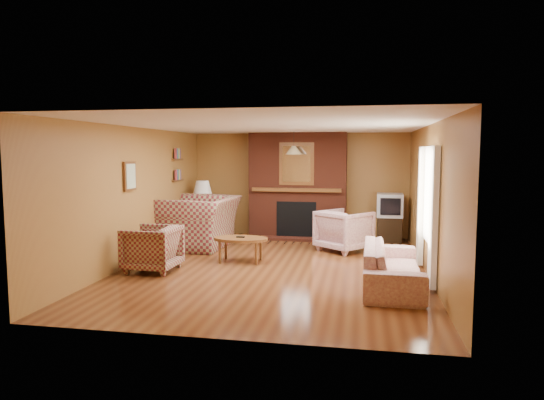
% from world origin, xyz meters
% --- Properties ---
extents(floor, '(6.50, 6.50, 0.00)m').
position_xyz_m(floor, '(0.00, 0.00, 0.00)').
color(floor, '#4F2610').
rests_on(floor, ground).
extents(ceiling, '(6.50, 6.50, 0.00)m').
position_xyz_m(ceiling, '(0.00, 0.00, 2.40)').
color(ceiling, white).
rests_on(ceiling, wall_back).
extents(wall_back, '(6.50, 0.00, 6.50)m').
position_xyz_m(wall_back, '(0.00, 3.25, 1.20)').
color(wall_back, olive).
rests_on(wall_back, floor).
extents(wall_front, '(6.50, 0.00, 6.50)m').
position_xyz_m(wall_front, '(0.00, -3.25, 1.20)').
color(wall_front, olive).
rests_on(wall_front, floor).
extents(wall_left, '(0.00, 6.50, 6.50)m').
position_xyz_m(wall_left, '(-2.50, 0.00, 1.20)').
color(wall_left, olive).
rests_on(wall_left, floor).
extents(wall_right, '(0.00, 6.50, 6.50)m').
position_xyz_m(wall_right, '(2.50, 0.00, 1.20)').
color(wall_right, olive).
rests_on(wall_right, floor).
extents(fireplace, '(2.20, 0.82, 2.40)m').
position_xyz_m(fireplace, '(0.00, 2.98, 1.18)').
color(fireplace, '#582113').
rests_on(fireplace, floor).
extents(window_right, '(0.10, 1.85, 2.00)m').
position_xyz_m(window_right, '(2.45, -0.20, 1.13)').
color(window_right, beige).
rests_on(window_right, wall_right).
extents(bookshelf, '(0.09, 0.55, 0.71)m').
position_xyz_m(bookshelf, '(-2.44, 1.90, 1.67)').
color(bookshelf, brown).
rests_on(bookshelf, wall_left).
extents(botanical_print, '(0.05, 0.40, 0.50)m').
position_xyz_m(botanical_print, '(-2.47, -0.30, 1.55)').
color(botanical_print, brown).
rests_on(botanical_print, wall_left).
extents(pendant_light, '(0.36, 0.36, 0.48)m').
position_xyz_m(pendant_light, '(0.00, 2.30, 2.00)').
color(pendant_light, black).
rests_on(pendant_light, ceiling).
extents(plaid_loveseat, '(1.46, 1.65, 1.04)m').
position_xyz_m(plaid_loveseat, '(-1.85, 1.48, 0.52)').
color(plaid_loveseat, maroon).
rests_on(plaid_loveseat, floor).
extents(plaid_armchair, '(0.84, 0.82, 0.75)m').
position_xyz_m(plaid_armchair, '(-1.95, -0.61, 0.38)').
color(plaid_armchair, maroon).
rests_on(plaid_armchair, floor).
extents(floral_sofa, '(0.86, 2.09, 0.61)m').
position_xyz_m(floral_sofa, '(1.90, -0.83, 0.30)').
color(floral_sofa, beige).
rests_on(floral_sofa, floor).
extents(floral_armchair, '(1.25, 1.25, 0.82)m').
position_xyz_m(floral_armchair, '(1.11, 1.61, 0.41)').
color(floral_armchair, beige).
rests_on(floral_armchair, floor).
extents(coffee_table, '(0.98, 0.61, 0.46)m').
position_xyz_m(coffee_table, '(-0.67, 0.30, 0.39)').
color(coffee_table, brown).
rests_on(coffee_table, floor).
extents(side_table, '(0.46, 0.46, 0.62)m').
position_xyz_m(side_table, '(-2.10, 2.45, 0.31)').
color(side_table, brown).
rests_on(side_table, floor).
extents(table_lamp, '(0.42, 0.42, 0.70)m').
position_xyz_m(table_lamp, '(-2.10, 2.45, 1.01)').
color(table_lamp, silver).
rests_on(table_lamp, side_table).
extents(tv_stand, '(0.51, 0.46, 0.55)m').
position_xyz_m(tv_stand, '(2.05, 2.80, 0.28)').
color(tv_stand, black).
rests_on(tv_stand, floor).
extents(crt_tv, '(0.57, 0.57, 0.51)m').
position_xyz_m(crt_tv, '(2.05, 2.79, 0.81)').
color(crt_tv, '#A9ABB0').
rests_on(crt_tv, tv_stand).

